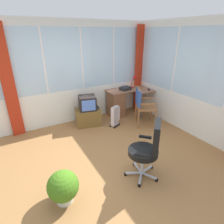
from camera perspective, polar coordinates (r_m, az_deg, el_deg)
The scene contains 15 objects.
ground at distance 3.67m, azimuth -2.46°, elevation -15.93°, with size 5.71×5.15×0.06m, color #97683A.
north_window_panel at distance 4.91m, azimuth -14.37°, elevation 11.04°, with size 4.71×0.07×2.61m.
east_window_panel at distance 4.57m, azimuth 25.15°, elevation 8.63°, with size 0.07×4.15×2.61m.
curtain_north_left at distance 4.68m, azimuth -29.48°, elevation 7.53°, with size 0.26×0.07×2.51m, color #B42C16.
curtain_corner at distance 5.82m, azimuth 8.36°, elevation 12.85°, with size 0.26×0.07×2.51m, color #B42C16.
desk at distance 5.41m, azimuth 1.74°, elevation 3.01°, with size 1.24×0.82×0.77m.
desk_lamp at distance 5.62m, azimuth 7.07°, elevation 10.02°, with size 0.23×0.20×0.38m.
tv_remote at distance 5.47m, azimuth 11.34°, elevation 6.82°, with size 0.04×0.15×0.02m, color black.
spray_bottle at distance 5.50m, azimuth 3.33°, elevation 8.34°, with size 0.06×0.06×0.22m.
paper_tray at distance 5.38m, azimuth 4.17°, elevation 7.30°, with size 0.30×0.23×0.09m, color #222426.
wooden_armchair at distance 4.81m, azimuth 9.10°, elevation 3.03°, with size 0.65×0.65×1.01m.
office_chair at distance 3.09m, azimuth 11.26°, elevation -10.58°, with size 0.60×0.61×1.04m.
tv_on_stand at distance 4.91m, azimuth -7.45°, elevation -0.09°, with size 0.72×0.58×0.80m.
space_heater at distance 4.85m, azimuth 1.09°, elevation -1.21°, with size 0.33×0.27×0.55m.
potted_plant at distance 2.91m, azimuth -14.90°, elevation -21.49°, with size 0.46×0.46×0.52m.
Camera 1 is at (-1.28, -2.54, 2.29)m, focal length 29.49 mm.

